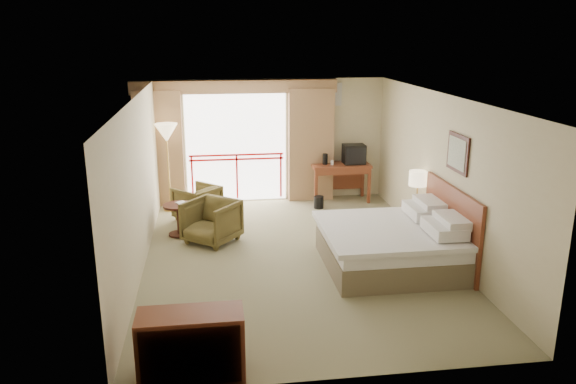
{
  "coord_description": "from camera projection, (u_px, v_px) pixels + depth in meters",
  "views": [
    {
      "loc": [
        -1.35,
        -8.75,
        3.69
      ],
      "look_at": [
        -0.07,
        0.4,
        1.04
      ],
      "focal_mm": 35.0,
      "sensor_mm": 36.0,
      "label": 1
    }
  ],
  "objects": [
    {
      "name": "hvac_vent",
      "position": [
        330.0,
        94.0,
        12.35
      ],
      "size": [
        0.5,
        0.04,
        0.5
      ],
      "primitive_type": "cube",
      "color": "silver",
      "rests_on": "wall_back"
    },
    {
      "name": "floor_lamp",
      "position": [
        166.0,
        136.0,
        11.58
      ],
      "size": [
        0.47,
        0.47,
        1.86
      ],
      "rotation": [
        0.0,
        0.0,
        -0.33
      ],
      "color": "tan",
      "rests_on": "floor"
    },
    {
      "name": "side_table",
      "position": [
        178.0,
        214.0,
        10.42
      ],
      "size": [
        0.55,
        0.55,
        0.6
      ],
      "rotation": [
        0.0,
        0.0,
        -0.05
      ],
      "color": "black",
      "rests_on": "floor"
    },
    {
      "name": "wall_left",
      "position": [
        139.0,
        186.0,
        8.82
      ],
      "size": [
        0.0,
        7.0,
        7.0
      ],
      "primitive_type": "plane",
      "rotation": [
        1.57,
        0.0,
        1.57
      ],
      "color": "beige",
      "rests_on": "ground"
    },
    {
      "name": "balcony_railing",
      "position": [
        237.0,
        165.0,
        12.49
      ],
      "size": [
        2.09,
        0.03,
        1.02
      ],
      "color": "red",
      "rests_on": "wall_back"
    },
    {
      "name": "wall_right",
      "position": [
        442.0,
        175.0,
        9.48
      ],
      "size": [
        0.0,
        7.0,
        7.0
      ],
      "primitive_type": "plane",
      "rotation": [
        1.57,
        0.0,
        -1.57
      ],
      "color": "beige",
      "rests_on": "ground"
    },
    {
      "name": "tv",
      "position": [
        354.0,
        154.0,
        12.44
      ],
      "size": [
        0.48,
        0.38,
        0.43
      ],
      "rotation": [
        0.0,
        0.0,
        -0.12
      ],
      "color": "black",
      "rests_on": "desk"
    },
    {
      "name": "floor",
      "position": [
        295.0,
        257.0,
        9.52
      ],
      "size": [
        7.0,
        7.0,
        0.0
      ],
      "primitive_type": "plane",
      "color": "#7E7955",
      "rests_on": "ground"
    },
    {
      "name": "headboard",
      "position": [
        451.0,
        226.0,
        9.1
      ],
      "size": [
        0.06,
        2.1,
        1.3
      ],
      "primitive_type": "cube",
      "color": "maroon",
      "rests_on": "wall_right"
    },
    {
      "name": "balcony_door",
      "position": [
        236.0,
        148.0,
        12.4
      ],
      "size": [
        2.4,
        0.0,
        2.4
      ],
      "primitive_type": "plane",
      "rotation": [
        1.57,
        0.0,
        0.0
      ],
      "color": "white",
      "rests_on": "wall_back"
    },
    {
      "name": "armchair_far",
      "position": [
        198.0,
        219.0,
        11.43
      ],
      "size": [
        1.08,
        1.08,
        0.7
      ],
      "primitive_type": "imported",
      "rotation": [
        0.0,
        0.0,
        -2.34
      ],
      "color": "#4A3F20",
      "rests_on": "floor"
    },
    {
      "name": "table_lamp",
      "position": [
        418.0,
        179.0,
        10.18
      ],
      "size": [
        0.33,
        0.33,
        0.58
      ],
      "rotation": [
        0.0,
        0.0,
        -0.01
      ],
      "color": "tan",
      "rests_on": "nightstand"
    },
    {
      "name": "ceiling",
      "position": [
        296.0,
        97.0,
        8.78
      ],
      "size": [
        7.0,
        7.0,
        0.0
      ],
      "primitive_type": "plane",
      "rotation": [
        3.14,
        0.0,
        0.0
      ],
      "color": "white",
      "rests_on": "wall_back"
    },
    {
      "name": "cup",
      "position": [
        332.0,
        163.0,
        12.38
      ],
      "size": [
        0.08,
        0.08,
        0.1
      ],
      "primitive_type": "cylinder",
      "rotation": [
        0.0,
        0.0,
        -0.27
      ],
      "color": "white",
      "rests_on": "desk"
    },
    {
      "name": "curtain_right",
      "position": [
        311.0,
        145.0,
        12.48
      ],
      "size": [
        1.0,
        0.26,
        2.5
      ],
      "primitive_type": "cube",
      "color": "#8F6847",
      "rests_on": "wall_back"
    },
    {
      "name": "coffee_maker",
      "position": [
        325.0,
        159.0,
        12.38
      ],
      "size": [
        0.14,
        0.14,
        0.24
      ],
      "primitive_type": "cylinder",
      "rotation": [
        0.0,
        0.0,
        0.28
      ],
      "color": "black",
      "rests_on": "desk"
    },
    {
      "name": "desk",
      "position": [
        340.0,
        171.0,
        12.57
      ],
      "size": [
        1.3,
        0.63,
        0.85
      ],
      "rotation": [
        0.0,
        0.0,
        -0.07
      ],
      "color": "maroon",
      "rests_on": "floor"
    },
    {
      "name": "dresser",
      "position": [
        191.0,
        345.0,
        6.13
      ],
      "size": [
        1.15,
        0.49,
        0.77
      ],
      "rotation": [
        0.0,
        0.0,
        -0.08
      ],
      "color": "maroon",
      "rests_on": "floor"
    },
    {
      "name": "wastebasket",
      "position": [
        319.0,
        202.0,
        12.1
      ],
      "size": [
        0.26,
        0.26,
        0.27
      ],
      "primitive_type": "cylinder",
      "rotation": [
        0.0,
        0.0,
        -0.26
      ],
      "color": "black",
      "rests_on": "floor"
    },
    {
      "name": "framed_art",
      "position": [
        458.0,
        153.0,
        8.77
      ],
      "size": [
        0.04,
        0.72,
        0.6
      ],
      "color": "black",
      "rests_on": "wall_right"
    },
    {
      "name": "phone",
      "position": [
        418.0,
        204.0,
        10.1
      ],
      "size": [
        0.19,
        0.15,
        0.08
      ],
      "primitive_type": "cube",
      "rotation": [
        0.0,
        0.0,
        -0.05
      ],
      "color": "black",
      "rests_on": "nightstand"
    },
    {
      "name": "wall_front",
      "position": [
        347.0,
        265.0,
        5.82
      ],
      "size": [
        5.0,
        0.0,
        5.0
      ],
      "primitive_type": "plane",
      "rotation": [
        -1.57,
        0.0,
        0.0
      ],
      "color": "beige",
      "rests_on": "ground"
    },
    {
      "name": "valance",
      "position": [
        235.0,
        87.0,
        11.93
      ],
      "size": [
        4.4,
        0.22,
        0.28
      ],
      "primitive_type": "cube",
      "color": "#8F6847",
      "rests_on": "wall_back"
    },
    {
      "name": "curtain_left",
      "position": [
        160.0,
        149.0,
        12.04
      ],
      "size": [
        1.0,
        0.26,
        2.5
      ],
      "primitive_type": "cube",
      "color": "#8F6847",
      "rests_on": "wall_back"
    },
    {
      "name": "wall_back",
      "position": [
        272.0,
        140.0,
        12.48
      ],
      "size": [
        5.0,
        0.0,
        5.0
      ],
      "primitive_type": "plane",
      "rotation": [
        1.57,
        0.0,
        0.0
      ],
      "color": "beige",
      "rests_on": "ground"
    },
    {
      "name": "bed",
      "position": [
        393.0,
        244.0,
        9.05
      ],
      "size": [
        2.13,
        2.06,
        0.97
      ],
      "color": "brown",
      "rests_on": "floor"
    },
    {
      "name": "book",
      "position": [
        178.0,
        204.0,
        10.37
      ],
      "size": [
        0.26,
        0.28,
        0.02
      ],
      "primitive_type": "imported",
      "rotation": [
        0.0,
        0.0,
        0.55
      ],
      "color": "white",
      "rests_on": "side_table"
    },
    {
      "name": "armchair_near",
      "position": [
        212.0,
        242.0,
        10.2
      ],
      "size": [
        1.18,
        1.19,
        0.78
      ],
      "primitive_type": "imported",
      "rotation": [
        0.0,
        0.0,
        -0.67
      ],
      "color": "#4A3F20",
      "rests_on": "floor"
    },
    {
      "name": "nightstand",
      "position": [
        416.0,
        220.0,
        10.35
      ],
      "size": [
        0.49,
        0.57,
        0.65
      ],
      "primitive_type": "cube",
      "rotation": [
        0.0,
        0.0,
        -0.06
      ],
      "color": "maroon",
      "rests_on": "floor"
    }
  ]
}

